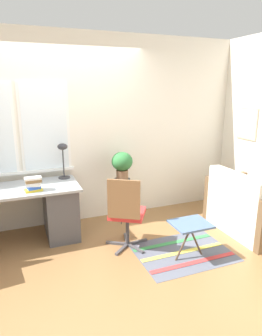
# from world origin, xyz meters

# --- Properties ---
(ground_plane) EXTENTS (14.00, 14.00, 0.00)m
(ground_plane) POSITION_xyz_m (0.00, 0.00, 0.00)
(ground_plane) COLOR olive
(wall_back_with_window) EXTENTS (9.00, 0.12, 2.70)m
(wall_back_with_window) POSITION_xyz_m (-0.02, 0.79, 1.35)
(wall_back_with_window) COLOR white
(wall_back_with_window) RESTS_ON ground_plane
(wall_right_with_picture) EXTENTS (0.08, 9.00, 2.70)m
(wall_right_with_picture) POSITION_xyz_m (2.84, 0.00, 1.35)
(wall_right_with_picture) COLOR white
(wall_right_with_picture) RESTS_ON ground_plane
(desk_lamp) EXTENTS (0.16, 0.16, 0.49)m
(desk_lamp) POSITION_xyz_m (0.03, 0.59, 1.10)
(desk_lamp) COLOR #2D2D33
(desk_lamp) RESTS_ON desk
(book_stack) EXTENTS (0.21, 0.17, 0.18)m
(book_stack) POSITION_xyz_m (-0.40, 0.18, 0.82)
(book_stack) COLOR yellow
(book_stack) RESTS_ON desk
(office_chair_swivel) EXTENTS (0.57, 0.57, 0.94)m
(office_chair_swivel) POSITION_xyz_m (0.61, -0.30, 0.49)
(office_chair_swivel) COLOR #47474C
(office_chair_swivel) RESTS_ON ground_plane
(couch_loveseat) EXTENTS (0.72, 1.15, 0.86)m
(couch_loveseat) POSITION_xyz_m (2.35, -0.46, 0.31)
(couch_loveseat) COLOR silver
(couch_loveseat) RESTS_ON ground_plane
(plant_stand) EXTENTS (0.23, 0.23, 0.67)m
(plant_stand) POSITION_xyz_m (0.84, 0.46, 0.57)
(plant_stand) COLOR #333338
(plant_stand) RESTS_ON ground_plane
(potted_plant) EXTENTS (0.30, 0.30, 0.40)m
(potted_plant) POSITION_xyz_m (0.84, 0.46, 0.90)
(potted_plant) COLOR brown
(potted_plant) RESTS_ON plant_stand
(floor_rug_striped) EXTENTS (1.14, 0.86, 0.01)m
(floor_rug_striped) POSITION_xyz_m (1.23, -0.65, 0.00)
(floor_rug_striped) COLOR #565B6B
(floor_rug_striped) RESTS_ON ground_plane
(folding_stool) EXTENTS (0.43, 0.37, 0.45)m
(folding_stool) POSITION_xyz_m (1.23, -0.77, 0.41)
(folding_stool) COLOR slate
(folding_stool) RESTS_ON ground_plane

